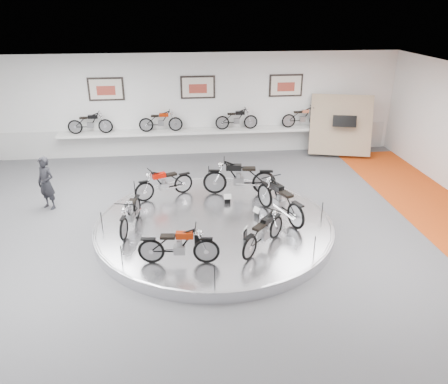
{
  "coord_description": "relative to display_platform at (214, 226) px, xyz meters",
  "views": [
    {
      "loc": [
        -0.91,
        -10.2,
        5.81
      ],
      "look_at": [
        0.31,
        0.6,
        1.02
      ],
      "focal_mm": 35.0,
      "sensor_mm": 36.0,
      "label": 1
    }
  ],
  "objects": [
    {
      "name": "bike_d",
      "position": [
        -2.2,
        -0.16,
        0.6
      ],
      "size": [
        0.83,
        1.6,
        0.89
      ],
      "primitive_type": null,
      "rotation": [
        0.0,
        0.0,
        4.51
      ],
      "color": "silver",
      "rests_on": "display_platform"
    },
    {
      "name": "floor",
      "position": [
        0.0,
        -0.3,
        -0.15
      ],
      "size": [
        16.0,
        16.0,
        0.0
      ],
      "primitive_type": "plane",
      "color": "#4F4F52",
      "rests_on": "ground"
    },
    {
      "name": "shelf_bike_a",
      "position": [
        -4.2,
        6.4,
        1.27
      ],
      "size": [
        1.22,
        0.43,
        0.73
      ],
      "primitive_type": null,
      "color": "black",
      "rests_on": "shelf"
    },
    {
      "name": "poster_center",
      "position": [
        0.0,
        6.66,
        2.55
      ],
      "size": [
        1.35,
        0.06,
        0.88
      ],
      "primitive_type": "cube",
      "color": "beige",
      "rests_on": "wall_back"
    },
    {
      "name": "shelf",
      "position": [
        0.0,
        6.4,
        0.85
      ],
      "size": [
        11.0,
        0.55,
        0.1
      ],
      "primitive_type": "cube",
      "color": "silver",
      "rests_on": "wall_back"
    },
    {
      "name": "visitor",
      "position": [
        -4.83,
        2.0,
        0.66
      ],
      "size": [
        0.71,
        0.65,
        1.62
      ],
      "primitive_type": "imported",
      "rotation": [
        0.0,
        0.0,
        -0.57
      ],
      "color": "black",
      "rests_on": "floor"
    },
    {
      "name": "wall_back",
      "position": [
        0.0,
        6.7,
        1.85
      ],
      "size": [
        16.0,
        0.0,
        16.0
      ],
      "primitive_type": "plane",
      "rotation": [
        1.57,
        0.0,
        0.0
      ],
      "color": "silver",
      "rests_on": "floor"
    },
    {
      "name": "poster_left",
      "position": [
        -3.5,
        6.66,
        2.55
      ],
      "size": [
        1.35,
        0.06,
        0.88
      ],
      "primitive_type": "cube",
      "color": "beige",
      "rests_on": "wall_back"
    },
    {
      "name": "bike_b",
      "position": [
        0.95,
        1.74,
        0.71
      ],
      "size": [
        1.97,
        0.9,
        1.12
      ],
      "primitive_type": null,
      "rotation": [
        0.0,
        0.0,
        3.02
      ],
      "color": "black",
      "rests_on": "display_platform"
    },
    {
      "name": "shelf_bike_b",
      "position": [
        -1.5,
        6.4,
        1.27
      ],
      "size": [
        1.22,
        0.43,
        0.73
      ],
      "primitive_type": null,
      "color": "#8B1F04",
      "rests_on": "shelf"
    },
    {
      "name": "platform_rim",
      "position": [
        0.0,
        0.0,
        0.12
      ],
      "size": [
        6.4,
        6.4,
        0.1
      ],
      "primitive_type": "torus",
      "color": "#B2B2BA",
      "rests_on": "display_platform"
    },
    {
      "name": "ceiling",
      "position": [
        0.0,
        -0.3,
        3.85
      ],
      "size": [
        16.0,
        16.0,
        0.0
      ],
      "primitive_type": "plane",
      "rotation": [
        3.14,
        0.0,
        0.0
      ],
      "color": "white",
      "rests_on": "wall_back"
    },
    {
      "name": "bike_a",
      "position": [
        1.81,
        0.04,
        0.69
      ],
      "size": [
        1.29,
        1.94,
        1.07
      ],
      "primitive_type": null,
      "rotation": [
        0.0,
        0.0,
        1.96
      ],
      "color": "black",
      "rests_on": "display_platform"
    },
    {
      "name": "shelf_bike_d",
      "position": [
        4.2,
        6.4,
        1.27
      ],
      "size": [
        1.22,
        0.43,
        0.73
      ],
      "primitive_type": null,
      "color": "silver",
      "rests_on": "shelf"
    },
    {
      "name": "dado_band",
      "position": [
        0.0,
        6.68,
        0.4
      ],
      "size": [
        15.68,
        0.04,
        1.1
      ],
      "primitive_type": "cube",
      "color": "#BCBCBA",
      "rests_on": "floor"
    },
    {
      "name": "display_platform",
      "position": [
        0.0,
        0.0,
        0.0
      ],
      "size": [
        6.4,
        6.4,
        0.3
      ],
      "primitive_type": "cylinder",
      "color": "silver",
      "rests_on": "floor"
    },
    {
      "name": "shelf_bike_c",
      "position": [
        1.5,
        6.4,
        1.27
      ],
      "size": [
        1.22,
        0.43,
        0.73
      ],
      "primitive_type": null,
      "color": "black",
      "rests_on": "shelf"
    },
    {
      "name": "poster_right",
      "position": [
        3.5,
        6.66,
        2.55
      ],
      "size": [
        1.35,
        0.06,
        0.88
      ],
      "primitive_type": "cube",
      "color": "beige",
      "rests_on": "wall_back"
    },
    {
      "name": "bike_e",
      "position": [
        -0.98,
        -1.96,
        0.61
      ],
      "size": [
        1.62,
        0.73,
        0.92
      ],
      "primitive_type": null,
      "rotation": [
        0.0,
        0.0,
        6.17
      ],
      "color": "#8B1F04",
      "rests_on": "display_platform"
    },
    {
      "name": "bike_f",
      "position": [
        1.05,
        -1.53,
        0.6
      ],
      "size": [
        1.43,
        1.5,
        0.9
      ],
      "primitive_type": null,
      "rotation": [
        0.0,
        0.0,
        7.12
      ],
      "color": "black",
      "rests_on": "display_platform"
    },
    {
      "name": "display_panel",
      "position": [
        5.6,
        5.8,
        1.1
      ],
      "size": [
        2.56,
        1.52,
        2.3
      ],
      "primitive_type": "cube",
      "rotation": [
        -0.35,
        0.0,
        -0.26
      ],
      "color": "gray",
      "rests_on": "floor"
    },
    {
      "name": "bike_c",
      "position": [
        -1.35,
        1.75,
        0.62
      ],
      "size": [
        1.68,
        1.15,
        0.94
      ],
      "primitive_type": null,
      "rotation": [
        0.0,
        0.0,
        3.55
      ],
      "color": "#B30C00",
      "rests_on": "display_platform"
    }
  ]
}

